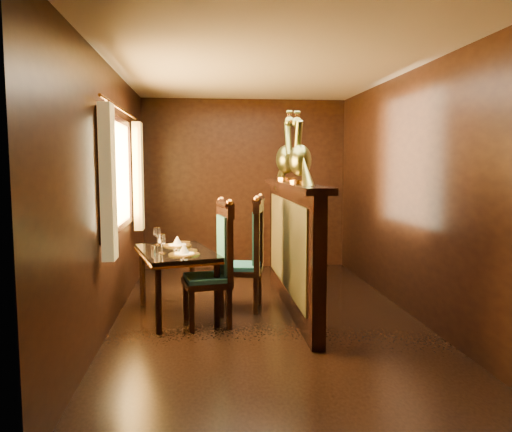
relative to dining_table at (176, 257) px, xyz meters
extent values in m
plane|color=black|center=(0.90, -0.15, -0.61)|extent=(5.00, 5.00, 0.00)
cube|color=black|center=(0.90, 2.35, 0.64)|extent=(3.00, 0.04, 2.50)
cube|color=black|center=(0.90, -2.65, 0.64)|extent=(3.00, 0.04, 2.50)
cube|color=black|center=(-0.60, -0.15, 0.64)|extent=(0.04, 5.00, 2.50)
cube|color=black|center=(2.40, -0.15, 0.64)|extent=(0.04, 5.00, 2.50)
cube|color=beige|center=(0.90, -0.15, 1.89)|extent=(3.00, 5.00, 0.04)
cube|color=#FFC672|center=(-0.60, 0.15, 0.84)|extent=(0.01, 1.70, 1.05)
cube|color=gold|center=(-0.50, -0.82, 0.79)|extent=(0.10, 0.22, 1.30)
cube|color=gold|center=(-0.50, 1.12, 0.79)|extent=(0.10, 0.22, 1.30)
cylinder|color=gold|center=(-0.52, 0.15, 1.49)|extent=(0.03, 2.20, 0.03)
cube|color=black|center=(1.22, 0.15, 0.04)|extent=(0.12, 2.60, 1.30)
cube|color=#3A371A|center=(1.16, 0.15, 0.09)|extent=(0.02, 2.20, 0.95)
cube|color=black|center=(1.22, 0.15, 0.72)|extent=(0.26, 2.70, 0.06)
cube|color=black|center=(0.01, 0.00, 0.05)|extent=(0.94, 1.26, 0.04)
cube|color=gold|center=(0.01, 0.00, 0.02)|extent=(0.97, 1.29, 0.02)
cylinder|color=black|center=(-0.13, -0.56, -0.30)|extent=(0.06, 0.06, 0.62)
cylinder|color=black|center=(0.40, -0.42, -0.30)|extent=(0.06, 0.06, 0.62)
cylinder|color=black|center=(-0.39, 0.41, -0.30)|extent=(0.06, 0.06, 0.62)
cylinder|color=black|center=(0.14, 0.56, -0.30)|extent=(0.06, 0.06, 0.62)
cylinder|color=#B68322|center=(0.09, -0.26, 0.07)|extent=(0.30, 0.30, 0.01)
cone|color=white|center=(0.09, -0.26, 0.13)|extent=(0.11, 0.11, 0.10)
cylinder|color=#B68322|center=(0.00, 0.28, 0.07)|extent=(0.30, 0.30, 0.01)
cone|color=white|center=(0.00, 0.28, 0.13)|extent=(0.11, 0.11, 0.10)
cylinder|color=silver|center=(-0.21, -0.07, 0.10)|extent=(0.03, 0.03, 0.06)
cylinder|color=silver|center=(-0.23, -0.03, 0.10)|extent=(0.03, 0.03, 0.06)
cube|color=black|center=(0.31, -0.34, -0.19)|extent=(0.50, 0.50, 0.06)
cube|color=#15515F|center=(0.31, -0.34, -0.15)|extent=(0.45, 0.45, 0.05)
cube|color=#15515F|center=(0.49, -0.30, 0.17)|extent=(0.09, 0.34, 0.56)
cube|color=black|center=(0.16, -0.55, -0.42)|extent=(0.05, 0.05, 0.39)
cube|color=black|center=(0.51, -0.48, -0.42)|extent=(0.05, 0.05, 0.39)
cube|color=black|center=(0.10, -0.19, -0.42)|extent=(0.05, 0.05, 0.39)
cube|color=black|center=(0.45, -0.13, -0.42)|extent=(0.05, 0.05, 0.39)
sphere|color=gold|center=(0.52, -0.48, 0.59)|extent=(0.07, 0.07, 0.07)
sphere|color=gold|center=(0.46, -0.13, 0.59)|extent=(0.07, 0.07, 0.07)
cube|color=black|center=(0.68, 0.18, -0.19)|extent=(0.52, 0.52, 0.06)
cube|color=#15515F|center=(0.68, 0.18, -0.15)|extent=(0.47, 0.47, 0.05)
cube|color=#15515F|center=(0.86, 0.14, 0.17)|extent=(0.11, 0.34, 0.56)
cube|color=black|center=(0.46, 0.04, -0.42)|extent=(0.05, 0.05, 0.39)
cube|color=black|center=(0.81, -0.04, -0.42)|extent=(0.05, 0.05, 0.39)
cube|color=black|center=(0.54, 0.39, -0.42)|extent=(0.05, 0.05, 0.39)
cube|color=black|center=(0.89, 0.31, -0.42)|extent=(0.05, 0.05, 0.39)
sphere|color=gold|center=(0.82, -0.04, 0.59)|extent=(0.07, 0.07, 0.07)
sphere|color=gold|center=(0.90, 0.31, 0.59)|extent=(0.07, 0.07, 0.07)
camera|label=1|loc=(0.29, -5.07, 0.95)|focal=35.00mm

